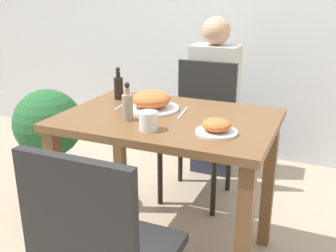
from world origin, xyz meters
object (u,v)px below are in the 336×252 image
(potted_plant_left, at_px, (49,132))
(chair_far, at_px, (201,123))
(sauce_bottle, at_px, (119,87))
(condiment_bottle, at_px, (128,106))
(person_figure, at_px, (214,98))
(side_plate, at_px, (217,127))
(chair_near, at_px, (101,251))
(food_plate, at_px, (151,101))
(drink_cup, at_px, (149,121))

(potted_plant_left, bearing_deg, chair_far, 34.67)
(sauce_bottle, bearing_deg, condiment_bottle, -53.73)
(person_figure, bearing_deg, side_plate, -72.91)
(person_figure, bearing_deg, chair_near, -85.09)
(chair_near, relative_size, food_plate, 3.25)
(sauce_bottle, bearing_deg, drink_cup, -46.35)
(chair_near, distance_m, potted_plant_left, 1.27)
(drink_cup, bearing_deg, side_plate, 14.44)
(food_plate, distance_m, condiment_bottle, 0.20)
(chair_near, height_order, sauce_bottle, sauce_bottle)
(condiment_bottle, distance_m, potted_plant_left, 0.85)
(chair_far, bearing_deg, person_figure, 94.26)
(side_plate, relative_size, sauce_bottle, 1.00)
(chair_near, bearing_deg, food_plate, -77.39)
(chair_near, bearing_deg, chair_far, -84.92)
(chair_far, distance_m, potted_plant_left, 0.97)
(chair_near, bearing_deg, person_figure, -85.09)
(food_plate, bearing_deg, side_plate, -27.49)
(food_plate, relative_size, side_plate, 1.57)
(side_plate, bearing_deg, potted_plant_left, 164.86)
(chair_far, height_order, food_plate, chair_far)
(chair_near, xyz_separation_m, side_plate, (0.23, 0.56, 0.30))
(chair_far, relative_size, food_plate, 3.25)
(side_plate, bearing_deg, chair_near, -112.25)
(drink_cup, xyz_separation_m, person_figure, (-0.11, 1.31, -0.24))
(food_plate, xyz_separation_m, sauce_bottle, (-0.25, 0.11, 0.03))
(side_plate, relative_size, potted_plant_left, 0.23)
(drink_cup, distance_m, potted_plant_left, 1.00)
(chair_near, distance_m, person_figure, 1.80)
(side_plate, height_order, condiment_bottle, condiment_bottle)
(drink_cup, bearing_deg, sauce_bottle, 133.65)
(sauce_bottle, bearing_deg, food_plate, -23.87)
(sauce_bottle, xyz_separation_m, person_figure, (0.27, 0.92, -0.26))
(drink_cup, bearing_deg, chair_far, 94.72)
(side_plate, height_order, sauce_bottle, sauce_bottle)
(chair_near, xyz_separation_m, condiment_bottle, (-0.20, 0.57, 0.34))
(chair_far, xyz_separation_m, person_figure, (-0.03, 0.38, 0.07))
(chair_far, distance_m, food_plate, 0.73)
(side_plate, distance_m, person_figure, 1.32)
(side_plate, xyz_separation_m, potted_plant_left, (-1.15, 0.31, -0.29))
(food_plate, height_order, drink_cup, food_plate)
(food_plate, relative_size, drink_cup, 3.41)
(condiment_bottle, xyz_separation_m, person_figure, (0.04, 1.23, -0.26))
(condiment_bottle, xyz_separation_m, potted_plant_left, (-0.73, 0.30, -0.33))
(drink_cup, xyz_separation_m, condiment_bottle, (-0.15, 0.09, 0.03))
(chair_near, bearing_deg, side_plate, -112.25)
(drink_cup, bearing_deg, person_figure, 94.59)
(food_plate, relative_size, sauce_bottle, 1.57)
(drink_cup, distance_m, sauce_bottle, 0.54)
(side_plate, relative_size, drink_cup, 2.17)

